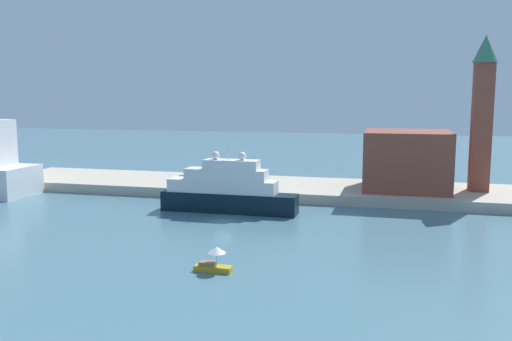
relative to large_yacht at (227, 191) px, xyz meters
The scene contains 9 objects.
ground 7.90m from the large_yacht, 77.28° to the right, with size 400.00×400.00×0.00m, color slate.
quay_dock 19.52m from the large_yacht, 85.36° to the left, with size 110.00×20.47×1.79m, color #B7AD99.
large_yacht is the anchor object (origin of this frame).
small_motorboat 30.23m from the large_yacht, 75.09° to the right, with size 4.04×1.96×2.74m.
harbor_building 34.46m from the large_yacht, 34.60° to the left, with size 15.01×15.19×10.58m, color brown.
bell_tower 47.43m from the large_yacht, 26.81° to the left, with size 4.29×4.29×27.37m.
parked_car 21.06m from the large_yacht, 130.27° to the left, with size 4.53×1.85×1.34m.
person_figure 17.02m from the large_yacht, 117.27° to the left, with size 0.36×0.36×1.61m.
mooring_bollard 10.38m from the large_yacht, 87.15° to the left, with size 0.38×0.38×0.63m, color black.
Camera 1 is at (24.63, -75.17, 18.57)m, focal length 37.99 mm.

